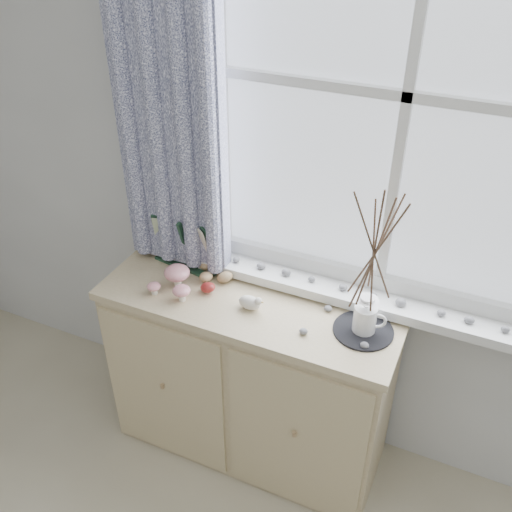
# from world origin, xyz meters

# --- Properties ---
(sideboard) EXTENTS (1.20, 0.45, 0.85)m
(sideboard) POSITION_xyz_m (-0.15, 1.75, 0.43)
(sideboard) COLOR #CDB88F
(sideboard) RESTS_ON ground
(botanical_book) EXTENTS (0.35, 0.18, 0.23)m
(botanical_book) POSITION_xyz_m (-0.49, 1.84, 0.97)
(botanical_book) COLOR #1C3C28
(botanical_book) RESTS_ON sideboard
(toadstool_cluster) EXTENTS (0.18, 0.16, 0.10)m
(toadstool_cluster) POSITION_xyz_m (-0.44, 1.69, 0.91)
(toadstool_cluster) COLOR white
(toadstool_cluster) RESTS_ON sideboard
(wooden_eggs) EXTENTS (0.16, 0.17, 0.06)m
(wooden_eggs) POSITION_xyz_m (-0.34, 1.80, 0.88)
(wooden_eggs) COLOR tan
(wooden_eggs) RESTS_ON sideboard
(songbird_figurine) EXTENTS (0.12, 0.06, 0.06)m
(songbird_figurine) POSITION_xyz_m (-0.13, 1.71, 0.88)
(songbird_figurine) COLOR white
(songbird_figurine) RESTS_ON sideboard
(crocheted_doily) EXTENTS (0.22, 0.22, 0.01)m
(crocheted_doily) POSITION_xyz_m (0.30, 1.76, 0.85)
(crocheted_doily) COLOR black
(crocheted_doily) RESTS_ON sideboard
(twig_pitcher) EXTENTS (0.28, 0.28, 0.63)m
(twig_pitcher) POSITION_xyz_m (0.30, 1.76, 1.21)
(twig_pitcher) COLOR white
(twig_pitcher) RESTS_ON crocheted_doily
(sideboard_pebbles) EXTENTS (0.33, 0.23, 0.02)m
(sideboard_pebbles) POSITION_xyz_m (0.15, 1.75, 0.86)
(sideboard_pebbles) COLOR gray
(sideboard_pebbles) RESTS_ON sideboard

